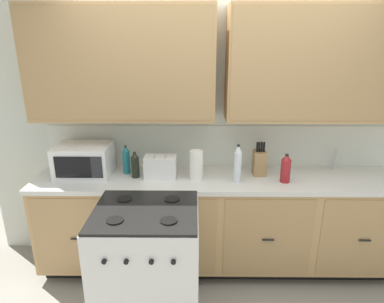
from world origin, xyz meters
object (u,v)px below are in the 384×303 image
Objects in this scene: stove_range at (148,265)px; bottle_red at (286,168)px; bottle_dark at (135,165)px; bottle_teal at (126,160)px; knife_block at (259,162)px; microwave at (84,160)px; toaster at (160,167)px; bottle_clear at (238,164)px; paper_towel_roll at (196,165)px.

stove_range is 1.38m from bottle_red.
bottle_teal is at bearing 135.80° from bottle_dark.
knife_block is at bearing -0.90° from bottle_teal.
microwave is 1.71× the size of toaster.
toaster is at bearing 171.16° from bottle_clear.
paper_towel_roll is (0.32, -0.05, 0.03)m from toaster.
stove_range is 0.85m from toaster.
stove_range is 1.09m from bottle_clear.
microwave reaches higher than bottle_teal.
knife_block is 0.58m from paper_towel_roll.
bottle_teal is (-0.99, 0.19, -0.03)m from bottle_clear.
bottle_red reaches higher than toaster.
bottle_clear is at bearing -8.84° from toaster.
stove_range is 2.84× the size of bottle_clear.
microwave is at bearing 174.79° from paper_towel_roll.
paper_towel_roll is (1.01, -0.09, -0.01)m from microwave.
bottle_clear reaches higher than bottle_teal.
toaster is at bearing 85.75° from stove_range.
bottle_red is (0.76, -0.05, -0.01)m from paper_towel_roll.
stove_range is 3.65× the size of paper_towel_roll.
knife_block reaches higher than toaster.
microwave reaches higher than bottle_dark.
knife_block is 1.11m from bottle_dark.
bottle_red is (1.31, -0.09, 0.01)m from bottle_dark.
microwave is 2.05× the size of bottle_dark.
bottle_teal is (-0.27, 0.72, 0.59)m from stove_range.
bottle_teal reaches higher than bottle_red.
knife_block is at bearing 3.85° from bottle_dark.
knife_block is at bearing 0.85° from microwave.
bottle_clear reaches higher than bottle_dark.
toaster is 0.33m from paper_towel_roll.
paper_towel_roll is at bearing -168.55° from knife_block.
bottle_red is at bearing -7.66° from bottle_teal.
knife_block is 0.93× the size of bottle_clear.
toaster is 1.06× the size of bottle_teal.
stove_range is 1.11m from microwave.
paper_towel_roll is 0.54m from bottle_dark.
stove_range is 1.30m from knife_block.
toaster is 0.89m from knife_block.
paper_towel_roll is at bearing -9.17° from toaster.
knife_block is 1.19× the size of paper_towel_roll.
stove_range is 0.97m from bottle_teal.
microwave is at bearing -173.45° from bottle_teal.
stove_range is at bearing -122.14° from paper_towel_roll.
microwave is at bearing -179.15° from knife_block.
bottle_teal is at bearing 6.55° from microwave.
toaster is at bearing -14.58° from bottle_teal.
stove_range is 3.58× the size of bottle_teal.
knife_block reaches higher than paper_towel_roll.
bottle_teal is at bearing 110.71° from stove_range.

